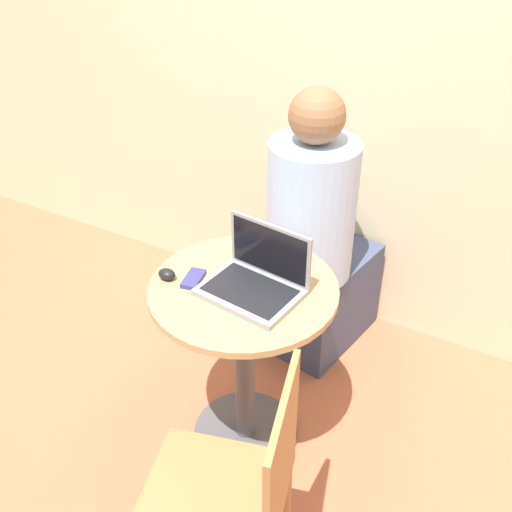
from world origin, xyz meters
The scene contains 8 objects.
ground_plane centered at (0.00, 0.00, 0.00)m, with size 12.00×12.00×0.00m, color #B26042.
back_wall centered at (0.00, 0.96, 1.30)m, with size 7.00×0.05×2.60m.
round_table centered at (0.00, 0.00, 0.50)m, with size 0.64×0.64×0.74m.
laptop centered at (0.04, 0.01, 0.78)m, with size 0.34×0.27×0.21m.
cell_phone centered at (-0.16, -0.05, 0.75)m, with size 0.07×0.11×0.02m.
computer_mouse centered at (-0.25, -0.08, 0.76)m, with size 0.06×0.05×0.04m.
chair_empty centered at (0.27, -0.52, 0.45)m, with size 0.49×0.49×0.87m.
person_seated centered at (0.00, 0.62, 0.52)m, with size 0.42×0.58×1.25m.
Camera 1 is at (0.79, -1.37, 1.94)m, focal length 42.00 mm.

